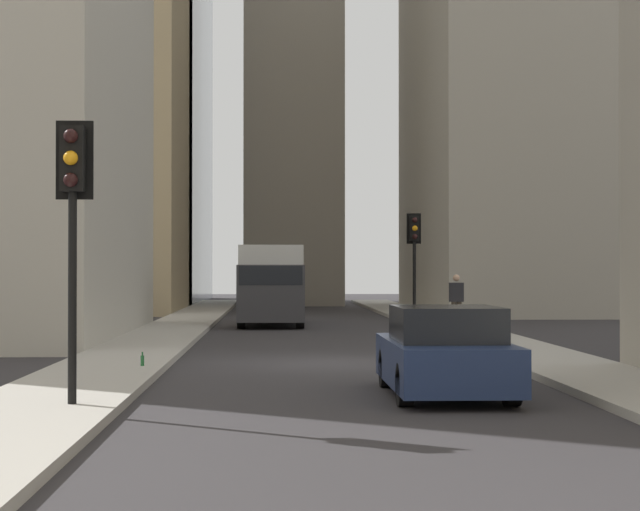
{
  "coord_description": "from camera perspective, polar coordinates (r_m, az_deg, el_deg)",
  "views": [
    {
      "loc": [
        -24.09,
        1.27,
        1.99
      ],
      "look_at": [
        9.59,
        -0.08,
        2.4
      ],
      "focal_mm": 63.86,
      "sensor_mm": 36.0,
      "label": 1
    }
  ],
  "objects": [
    {
      "name": "traffic_light_midblock",
      "position": [
        41.03,
        4.75,
        0.69
      ],
      "size": [
        0.43,
        0.52,
        3.88
      ],
      "color": "black",
      "rests_on": "sidewalk_left"
    },
    {
      "name": "discarded_bottle",
      "position": [
        22.14,
        -8.89,
        -5.21
      ],
      "size": [
        0.07,
        0.07,
        0.27
      ],
      "color": "#236033",
      "rests_on": "sidewalk_right"
    },
    {
      "name": "pedestrian",
      "position": [
        36.33,
        6.85,
        -2.16
      ],
      "size": [
        0.26,
        0.44,
        1.69
      ],
      "color": "#473D33",
      "rests_on": "sidewalk_left"
    },
    {
      "name": "building_left_far",
      "position": [
        55.48,
        10.18,
        7.56
      ],
      "size": [
        18.07,
        10.0,
        19.91
      ],
      "color": "#A8A091",
      "rests_on": "ground_plane"
    },
    {
      "name": "sidewalk_right",
      "position": [
        24.38,
        -9.94,
        -5.21
      ],
      "size": [
        90.0,
        2.2,
        0.14
      ],
      "primitive_type": "cube",
      "color": "#A8A399",
      "rests_on": "ground_plane"
    },
    {
      "name": "sedan_navy",
      "position": [
        17.99,
        6.28,
        -4.93
      ],
      "size": [
        4.3,
        1.78,
        1.42
      ],
      "color": "navy",
      "rests_on": "ground_plane"
    },
    {
      "name": "sidewalk_left",
      "position": [
        24.84,
        11.2,
        -5.13
      ],
      "size": [
        90.0,
        2.2,
        0.14
      ],
      "primitive_type": "cube",
      "color": "#A8A399",
      "rests_on": "ground_plane"
    },
    {
      "name": "delivery_truck",
      "position": [
        40.5,
        -2.47,
        -1.45
      ],
      "size": [
        6.46,
        2.25,
        2.84
      ],
      "color": "silver",
      "rests_on": "ground_plane"
    },
    {
      "name": "ground_plane",
      "position": [
        24.2,
        0.73,
        -5.42
      ],
      "size": [
        135.0,
        135.0,
        0.0
      ],
      "primitive_type": "plane",
      "color": "#302D30"
    },
    {
      "name": "traffic_light_foreground",
      "position": [
        16.06,
        -12.3,
        3.0
      ],
      "size": [
        0.43,
        0.52,
        3.93
      ],
      "color": "black",
      "rests_on": "sidewalk_right"
    },
    {
      "name": "building_right_far",
      "position": [
        55.62,
        -12.09,
        10.14
      ],
      "size": [
        12.08,
        10.0,
        24.88
      ],
      "color": "#9E8966",
      "rests_on": "ground_plane"
    }
  ]
}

